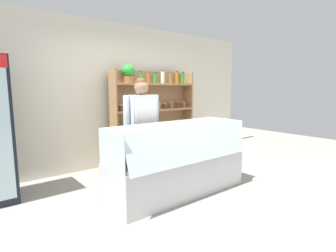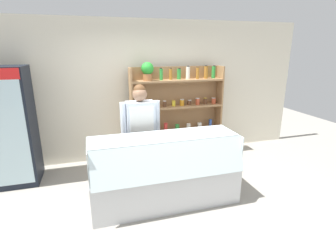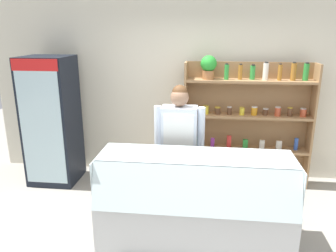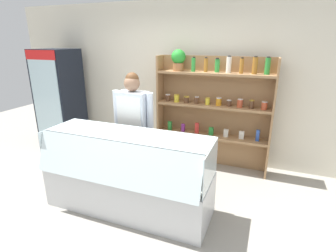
{
  "view_description": "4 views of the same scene",
  "coord_description": "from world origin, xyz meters",
  "px_view_note": "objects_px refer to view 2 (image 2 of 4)",
  "views": [
    {
      "loc": [
        -2.44,
        -2.67,
        1.5
      ],
      "look_at": [
        0.12,
        0.55,
        0.9
      ],
      "focal_mm": 28.0,
      "sensor_mm": 36.0,
      "label": 1
    },
    {
      "loc": [
        -1.01,
        -3.17,
        2.17
      ],
      "look_at": [
        0.16,
        0.71,
        0.96
      ],
      "focal_mm": 28.0,
      "sensor_mm": 36.0,
      "label": 2
    },
    {
      "loc": [
        0.0,
        -3.11,
        2.28
      ],
      "look_at": [
        -0.42,
        0.53,
        1.19
      ],
      "focal_mm": 35.0,
      "sensor_mm": 36.0,
      "label": 3
    },
    {
      "loc": [
        1.44,
        -2.44,
        2.06
      ],
      "look_at": [
        0.21,
        0.69,
        0.96
      ],
      "focal_mm": 28.0,
      "sensor_mm": 36.0,
      "label": 4
    }
  ],
  "objects_px": {
    "drinks_fridge": "(10,127)",
    "shelving_unit": "(175,106)",
    "deli_display_case": "(165,182)",
    "shop_clerk": "(141,128)"
  },
  "relations": [
    {
      "from": "drinks_fridge",
      "to": "shop_clerk",
      "type": "bearing_deg",
      "value": -20.03
    },
    {
      "from": "shelving_unit",
      "to": "deli_display_case",
      "type": "distance_m",
      "value": 1.88
    },
    {
      "from": "shelving_unit",
      "to": "shop_clerk",
      "type": "relative_size",
      "value": 1.16
    },
    {
      "from": "drinks_fridge",
      "to": "shelving_unit",
      "type": "relative_size",
      "value": 0.99
    },
    {
      "from": "deli_display_case",
      "to": "shop_clerk",
      "type": "relative_size",
      "value": 1.25
    },
    {
      "from": "deli_display_case",
      "to": "shop_clerk",
      "type": "distance_m",
      "value": 0.91
    },
    {
      "from": "shelving_unit",
      "to": "deli_display_case",
      "type": "xyz_separation_m",
      "value": [
        -0.66,
        -1.59,
        -0.75
      ]
    },
    {
      "from": "drinks_fridge",
      "to": "deli_display_case",
      "type": "distance_m",
      "value": 2.63
    },
    {
      "from": "drinks_fridge",
      "to": "deli_display_case",
      "type": "bearing_deg",
      "value": -30.89
    },
    {
      "from": "drinks_fridge",
      "to": "deli_display_case",
      "type": "relative_size",
      "value": 0.92
    }
  ]
}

